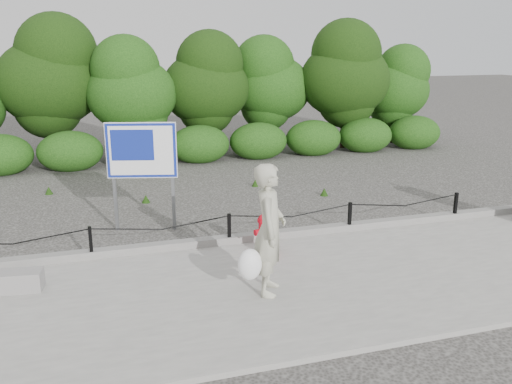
{
  "coord_description": "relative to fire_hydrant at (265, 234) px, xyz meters",
  "views": [
    {
      "loc": [
        -2.34,
        -9.34,
        3.78
      ],
      "look_at": [
        0.59,
        0.2,
        1.0
      ],
      "focal_mm": 38.0,
      "sensor_mm": 36.0,
      "label": 1
    }
  ],
  "objects": [
    {
      "name": "fire_hydrant",
      "position": [
        0.0,
        0.0,
        0.0
      ],
      "size": [
        0.44,
        0.45,
        0.78
      ],
      "rotation": [
        0.0,
        0.0,
        0.23
      ],
      "color": "red",
      "rests_on": "sidewalk"
    },
    {
      "name": "advertising_sign",
      "position": [
        -1.91,
        2.12,
        1.13
      ],
      "size": [
        1.37,
        0.43,
        2.25
      ],
      "rotation": [
        0.0,
        0.0,
        -0.25
      ],
      "color": "slate",
      "rests_on": "ground"
    },
    {
      "name": "ground",
      "position": [
        -0.5,
        0.64,
        -0.45
      ],
      "size": [
        90.0,
        90.0,
        0.0
      ],
      "primitive_type": "plane",
      "color": "#2D2B28",
      "rests_on": "ground"
    },
    {
      "name": "treeline",
      "position": [
        -0.47,
        9.59,
        2.03
      ],
      "size": [
        20.25,
        3.69,
        4.56
      ],
      "color": "black",
      "rests_on": "ground"
    },
    {
      "name": "sidewalk",
      "position": [
        -0.5,
        -1.36,
        -0.41
      ],
      "size": [
        14.0,
        4.0,
        0.08
      ],
      "primitive_type": "cube",
      "color": "gray",
      "rests_on": "ground"
    },
    {
      "name": "curb",
      "position": [
        -0.5,
        0.69,
        -0.3
      ],
      "size": [
        14.0,
        0.22,
        0.14
      ],
      "primitive_type": "cube",
      "color": "slate",
      "rests_on": "sidewalk"
    },
    {
      "name": "chain_barrier",
      "position": [
        -0.5,
        0.64,
        0.01
      ],
      "size": [
        10.06,
        0.06,
        0.6
      ],
      "color": "black",
      "rests_on": "sidewalk"
    },
    {
      "name": "concrete_block",
      "position": [
        -4.21,
        -0.31,
        -0.22
      ],
      "size": [
        1.01,
        0.47,
        0.31
      ],
      "primitive_type": "cube",
      "rotation": [
        0.0,
        0.0,
        -0.14
      ],
      "color": "gray",
      "rests_on": "sidewalk"
    },
    {
      "name": "pedestrian",
      "position": [
        -0.44,
        -1.5,
        0.6
      ],
      "size": [
        0.89,
        0.86,
        2.01
      ],
      "rotation": [
        0.0,
        0.0,
        1.17
      ],
      "color": "#ABAA93",
      "rests_on": "sidewalk"
    }
  ]
}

